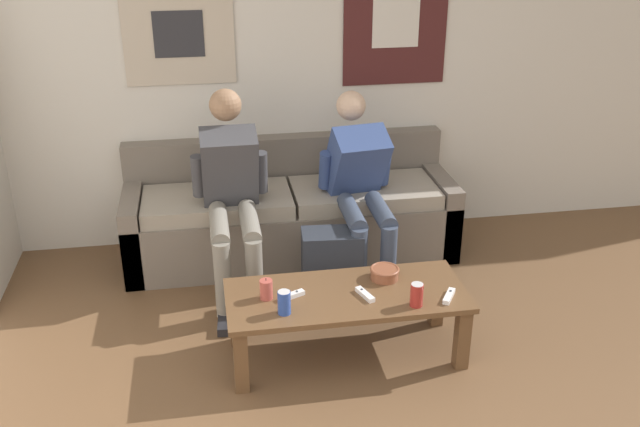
# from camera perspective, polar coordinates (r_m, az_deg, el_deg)

# --- Properties ---
(wall_back) EXTENTS (10.00, 0.07, 2.55)m
(wall_back) POSITION_cam_1_polar(r_m,az_deg,el_deg) (4.85, -2.69, 12.36)
(wall_back) COLOR silver
(wall_back) RESTS_ON ground_plane
(couch) EXTENTS (2.19, 0.69, 0.76)m
(couch) POSITION_cam_1_polar(r_m,az_deg,el_deg) (4.84, -2.37, -0.18)
(couch) COLOR #70665B
(couch) RESTS_ON ground_plane
(coffee_table) EXTENTS (1.26, 0.53, 0.38)m
(coffee_table) POSITION_cam_1_polar(r_m,az_deg,el_deg) (3.77, 2.13, -7.22)
(coffee_table) COLOR brown
(coffee_table) RESTS_ON ground_plane
(person_seated_adult) EXTENTS (0.47, 0.94, 1.20)m
(person_seated_adult) POSITION_cam_1_polar(r_m,az_deg,el_deg) (4.33, -7.11, 1.99)
(person_seated_adult) COLOR gray
(person_seated_adult) RESTS_ON ground_plane
(person_seated_teen) EXTENTS (0.47, 1.00, 1.13)m
(person_seated_teen) POSITION_cam_1_polar(r_m,az_deg,el_deg) (4.48, 3.20, 2.53)
(person_seated_teen) COLOR #384256
(person_seated_teen) RESTS_ON ground_plane
(backpack) EXTENTS (0.37, 0.26, 0.46)m
(backpack) POSITION_cam_1_polar(r_m,az_deg,el_deg) (4.29, 0.97, -4.45)
(backpack) COLOR #282D38
(backpack) RESTS_ON ground_plane
(ceramic_bowl) EXTENTS (0.16, 0.16, 0.06)m
(ceramic_bowl) POSITION_cam_1_polar(r_m,az_deg,el_deg) (3.86, 5.19, -4.73)
(ceramic_bowl) COLOR brown
(ceramic_bowl) RESTS_ON coffee_table
(pillar_candle) EXTENTS (0.07, 0.07, 0.12)m
(pillar_candle) POSITION_cam_1_polar(r_m,az_deg,el_deg) (3.67, -4.32, -6.07)
(pillar_candle) COLOR #B24C42
(pillar_candle) RESTS_ON coffee_table
(drink_can_blue) EXTENTS (0.07, 0.07, 0.12)m
(drink_can_blue) POSITION_cam_1_polar(r_m,az_deg,el_deg) (3.54, -2.88, -7.12)
(drink_can_blue) COLOR #28479E
(drink_can_blue) RESTS_ON coffee_table
(drink_can_red) EXTENTS (0.07, 0.07, 0.12)m
(drink_can_red) POSITION_cam_1_polar(r_m,az_deg,el_deg) (3.63, 7.74, -6.46)
(drink_can_red) COLOR maroon
(drink_can_red) RESTS_ON coffee_table
(game_controller_near_left) EXTENTS (0.15, 0.09, 0.03)m
(game_controller_near_left) POSITION_cam_1_polar(r_m,az_deg,el_deg) (3.69, -2.29, -6.57)
(game_controller_near_left) COLOR white
(game_controller_near_left) RESTS_ON coffee_table
(game_controller_near_right) EXTENTS (0.11, 0.14, 0.03)m
(game_controller_near_right) POSITION_cam_1_polar(r_m,az_deg,el_deg) (3.74, 10.28, -6.52)
(game_controller_near_right) COLOR white
(game_controller_near_right) RESTS_ON coffee_table
(game_controller_far_center) EXTENTS (0.08, 0.15, 0.03)m
(game_controller_far_center) POSITION_cam_1_polar(r_m,az_deg,el_deg) (3.70, 3.62, -6.48)
(game_controller_far_center) COLOR white
(game_controller_far_center) RESTS_ON coffee_table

